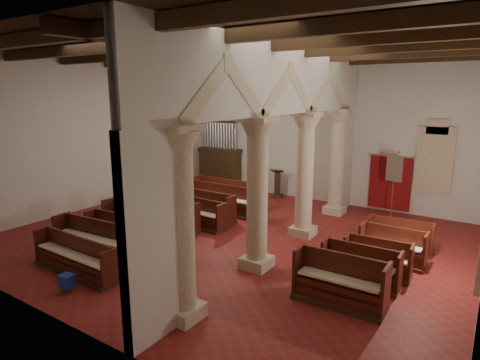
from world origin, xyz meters
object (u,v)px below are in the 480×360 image
at_px(lectern, 277,185).
at_px(aisle_pew_0, 339,288).
at_px(pipe_organ, 220,161).
at_px(nave_pew_0, 75,262).
at_px(processional_banner, 392,200).

height_order(lectern, aisle_pew_0, lectern).
relative_size(pipe_organ, nave_pew_0, 1.47).
xyz_separation_m(lectern, processional_banner, (5.19, -0.88, 0.28)).
distance_m(processional_banner, aisle_pew_0, 6.78).
bearing_deg(aisle_pew_0, lectern, 125.89).
xyz_separation_m(lectern, nave_pew_0, (-0.73, -9.90, -0.23)).
bearing_deg(pipe_organ, lectern, -0.21).
xyz_separation_m(pipe_organ, aisle_pew_0, (8.84, -7.64, -0.98)).
bearing_deg(nave_pew_0, aisle_pew_0, 20.93).
height_order(pipe_organ, aisle_pew_0, pipe_organ).
bearing_deg(lectern, aisle_pew_0, -68.63).
bearing_deg(pipe_organ, nave_pew_0, -75.90).
xyz_separation_m(pipe_organ, processional_banner, (8.41, -0.90, -0.54)).
distance_m(pipe_organ, nave_pew_0, 10.27).
relative_size(processional_banner, nave_pew_0, 0.89).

